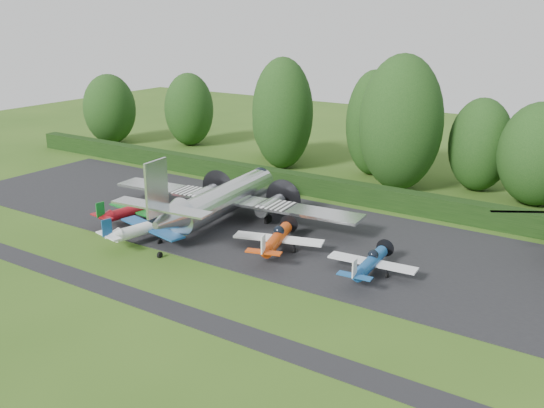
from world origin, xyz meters
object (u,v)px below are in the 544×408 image
Objects in this scene: transport_plane at (223,199)px; light_plane_orange at (277,239)px; light_plane_white at (147,227)px; light_plane_blue at (370,263)px; light_plane_red at (134,210)px.

transport_plane reaches higher than light_plane_orange.
transport_plane is at bearing 58.73° from light_plane_white.
light_plane_orange is 8.00m from light_plane_blue.
light_plane_white is 1.13× the size of light_plane_blue.
light_plane_orange is at bearing -4.30° from light_plane_red.
light_plane_white reaches higher than light_plane_red.
light_plane_red is 5.29m from light_plane_white.
light_plane_white reaches higher than light_plane_blue.
light_plane_red is 22.81m from light_plane_blue.
light_plane_white is (4.45, -2.87, 0.07)m from light_plane_red.
transport_plane reaches higher than light_plane_blue.
light_plane_orange is at bearing -175.88° from light_plane_blue.
light_plane_blue is (18.35, 3.69, -0.14)m from light_plane_white.
transport_plane is 8.15m from light_plane_red.
light_plane_red is at bearing -143.98° from transport_plane.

